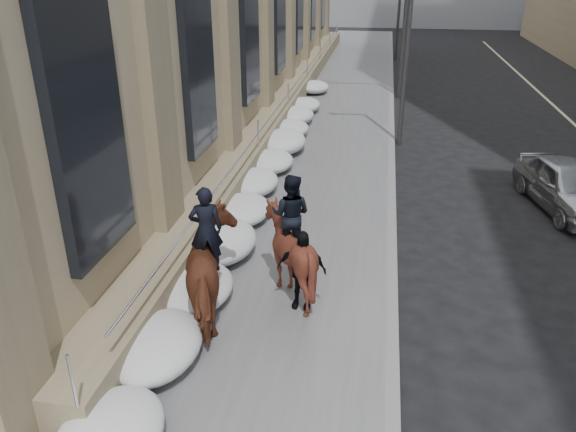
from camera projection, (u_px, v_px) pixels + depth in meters
The scene contains 10 objects.
ground at pixel (239, 376), 9.75m from camera, with size 140.00×140.00×0.00m, color black.
sidewalk at pixel (312, 174), 18.68m from camera, with size 5.00×80.00×0.12m, color #545456.
curb at pixel (392, 179), 18.29m from camera, with size 0.24×80.00×0.12m, color slate.
streetlight_mid at pixel (405, 20), 19.96m from camera, with size 1.71×0.24×8.00m.
traffic_signal at pixel (386, 16), 27.46m from camera, with size 4.10×0.22×6.00m.
snow_bank at pixel (258, 180), 17.03m from camera, with size 1.70×18.10×0.76m.
mounted_horse_left at pixel (215, 269), 10.72m from camera, with size 1.83×2.64×2.68m.
mounted_horse_right at pixel (289, 247), 11.55m from camera, with size 1.69×1.85×2.61m.
pedestrian at pixel (302, 269), 11.17m from camera, with size 0.99×0.41×1.70m, color black.
car_silver at pixel (567, 185), 15.97m from camera, with size 1.69×4.19×1.43m, color #97999E.
Camera 1 is at (2.10, -7.44, 6.62)m, focal length 35.00 mm.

